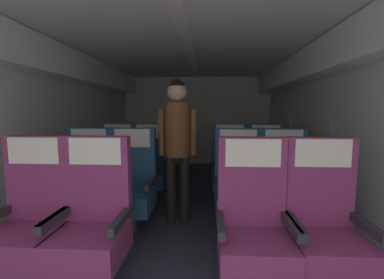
{
  "coord_description": "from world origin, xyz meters",
  "views": [
    {
      "loc": [
        0.25,
        -0.27,
        1.28
      ],
      "look_at": [
        0.05,
        3.1,
        0.9
      ],
      "focal_mm": 24.49,
      "sensor_mm": 36.0,
      "label": 1
    }
  ],
  "objects_px": {
    "seat_c_left_aisle": "(149,168)",
    "seat_c_right_aisle": "(266,170)",
    "seat_a_left_aisle": "(93,224)",
    "seat_a_right_window": "(253,229)",
    "seat_c_right_window": "(230,169)",
    "seat_a_left_window": "(30,222)",
    "seat_b_left_window": "(87,186)",
    "seat_a_right_aisle": "(325,229)",
    "seat_b_right_aisle": "(285,190)",
    "seat_b_left_aisle": "(131,187)",
    "seat_c_left_window": "(117,168)",
    "seat_b_right_window": "(238,189)",
    "flight_attendant": "(177,135)"
  },
  "relations": [
    {
      "from": "seat_c_left_aisle",
      "to": "seat_c_right_aisle",
      "type": "height_order",
      "value": "same"
    },
    {
      "from": "seat_c_left_aisle",
      "to": "seat_c_right_aisle",
      "type": "xyz_separation_m",
      "value": [
        1.66,
        -0.01,
        0.0
      ]
    },
    {
      "from": "seat_b_left_aisle",
      "to": "seat_c_right_window",
      "type": "relative_size",
      "value": 1.0
    },
    {
      "from": "seat_b_left_window",
      "to": "seat_c_left_window",
      "type": "bearing_deg",
      "value": 89.81
    },
    {
      "from": "seat_b_right_aisle",
      "to": "seat_c_right_window",
      "type": "bearing_deg",
      "value": 117.45
    },
    {
      "from": "seat_a_left_window",
      "to": "seat_b_right_aisle",
      "type": "height_order",
      "value": "same"
    },
    {
      "from": "seat_a_right_window",
      "to": "seat_c_left_aisle",
      "type": "height_order",
      "value": "same"
    },
    {
      "from": "seat_b_left_window",
      "to": "seat_b_left_aisle",
      "type": "xyz_separation_m",
      "value": [
        0.49,
        0.01,
        0.0
      ]
    },
    {
      "from": "seat_a_left_aisle",
      "to": "seat_a_left_window",
      "type": "bearing_deg",
      "value": 179.82
    },
    {
      "from": "seat_a_left_aisle",
      "to": "seat_b_right_window",
      "type": "height_order",
      "value": "same"
    },
    {
      "from": "seat_a_right_window",
      "to": "seat_b_right_window",
      "type": "relative_size",
      "value": 1.0
    },
    {
      "from": "seat_a_left_window",
      "to": "seat_c_right_window",
      "type": "relative_size",
      "value": 1.0
    },
    {
      "from": "seat_a_left_aisle",
      "to": "seat_b_left_aisle",
      "type": "bearing_deg",
      "value": 89.43
    },
    {
      "from": "seat_c_left_window",
      "to": "seat_b_right_window",
      "type": "bearing_deg",
      "value": -29.39
    },
    {
      "from": "seat_b_right_window",
      "to": "seat_b_left_window",
      "type": "bearing_deg",
      "value": -179.72
    },
    {
      "from": "seat_a_left_window",
      "to": "seat_a_left_aisle",
      "type": "xyz_separation_m",
      "value": [
        0.48,
        -0.0,
        0.0
      ]
    },
    {
      "from": "seat_a_left_aisle",
      "to": "seat_c_right_aisle",
      "type": "bearing_deg",
      "value": 48.31
    },
    {
      "from": "seat_b_left_aisle",
      "to": "seat_c_left_window",
      "type": "relative_size",
      "value": 1.0
    },
    {
      "from": "seat_b_right_aisle",
      "to": "seat_c_left_window",
      "type": "distance_m",
      "value": 2.32
    },
    {
      "from": "seat_a_right_aisle",
      "to": "seat_c_right_window",
      "type": "xyz_separation_m",
      "value": [
        -0.5,
        1.86,
        0.0
      ]
    },
    {
      "from": "seat_b_right_aisle",
      "to": "flight_attendant",
      "type": "xyz_separation_m",
      "value": [
        -1.15,
        0.19,
        0.55
      ]
    },
    {
      "from": "seat_a_right_aisle",
      "to": "seat_c_right_aisle",
      "type": "height_order",
      "value": "same"
    },
    {
      "from": "seat_a_right_aisle",
      "to": "seat_b_left_window",
      "type": "bearing_deg",
      "value": 156.79
    },
    {
      "from": "seat_a_left_window",
      "to": "seat_b_left_aisle",
      "type": "bearing_deg",
      "value": 62.55
    },
    {
      "from": "seat_a_right_aisle",
      "to": "seat_b_right_window",
      "type": "relative_size",
      "value": 1.0
    },
    {
      "from": "seat_c_left_aisle",
      "to": "seat_c_right_window",
      "type": "xyz_separation_m",
      "value": [
        1.15,
        0.0,
        0.0
      ]
    },
    {
      "from": "seat_a_left_window",
      "to": "flight_attendant",
      "type": "height_order",
      "value": "flight_attendant"
    },
    {
      "from": "seat_c_right_aisle",
      "to": "seat_c_left_window",
      "type": "bearing_deg",
      "value": -179.91
    },
    {
      "from": "seat_b_left_aisle",
      "to": "seat_c_left_aisle",
      "type": "relative_size",
      "value": 1.0
    },
    {
      "from": "seat_c_right_aisle",
      "to": "seat_a_right_aisle",
      "type": "bearing_deg",
      "value": -90.04
    },
    {
      "from": "seat_c_right_window",
      "to": "seat_a_left_window",
      "type": "bearing_deg",
      "value": -131.09
    },
    {
      "from": "seat_a_left_window",
      "to": "seat_a_right_window",
      "type": "bearing_deg",
      "value": -0.41
    },
    {
      "from": "seat_a_left_window",
      "to": "seat_c_left_aisle",
      "type": "height_order",
      "value": "same"
    },
    {
      "from": "seat_c_left_aisle",
      "to": "seat_c_right_window",
      "type": "distance_m",
      "value": 1.15
    },
    {
      "from": "seat_b_left_window",
      "to": "seat_c_right_window",
      "type": "bearing_deg",
      "value": 30.05
    },
    {
      "from": "seat_a_right_aisle",
      "to": "seat_b_right_aisle",
      "type": "xyz_separation_m",
      "value": [
        -0.01,
        0.92,
        0.0
      ]
    },
    {
      "from": "seat_c_left_aisle",
      "to": "seat_b_right_aisle",
      "type": "bearing_deg",
      "value": -29.87
    },
    {
      "from": "seat_b_left_window",
      "to": "seat_c_right_window",
      "type": "distance_m",
      "value": 1.89
    },
    {
      "from": "seat_a_left_aisle",
      "to": "seat_c_left_aisle",
      "type": "relative_size",
      "value": 1.0
    },
    {
      "from": "seat_b_right_aisle",
      "to": "seat_a_right_window",
      "type": "bearing_deg",
      "value": -117.38
    },
    {
      "from": "seat_a_right_aisle",
      "to": "seat_c_right_aisle",
      "type": "distance_m",
      "value": 1.85
    },
    {
      "from": "seat_a_right_window",
      "to": "seat_c_right_window",
      "type": "height_order",
      "value": "same"
    },
    {
      "from": "seat_c_right_window",
      "to": "flight_attendant",
      "type": "height_order",
      "value": "flight_attendant"
    },
    {
      "from": "seat_c_right_aisle",
      "to": "seat_a_left_window",
      "type": "bearing_deg",
      "value": -138.93
    },
    {
      "from": "seat_a_left_window",
      "to": "seat_b_left_aisle",
      "type": "xyz_separation_m",
      "value": [
        0.49,
        0.94,
        0.0
      ]
    },
    {
      "from": "seat_c_left_aisle",
      "to": "seat_c_right_aisle",
      "type": "relative_size",
      "value": 1.0
    },
    {
      "from": "seat_a_right_aisle",
      "to": "seat_b_left_aisle",
      "type": "height_order",
      "value": "same"
    },
    {
      "from": "seat_a_left_window",
      "to": "seat_b_left_aisle",
      "type": "distance_m",
      "value": 1.06
    },
    {
      "from": "seat_b_left_window",
      "to": "seat_b_left_aisle",
      "type": "height_order",
      "value": "same"
    },
    {
      "from": "seat_b_left_window",
      "to": "seat_b_right_aisle",
      "type": "height_order",
      "value": "same"
    }
  ]
}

